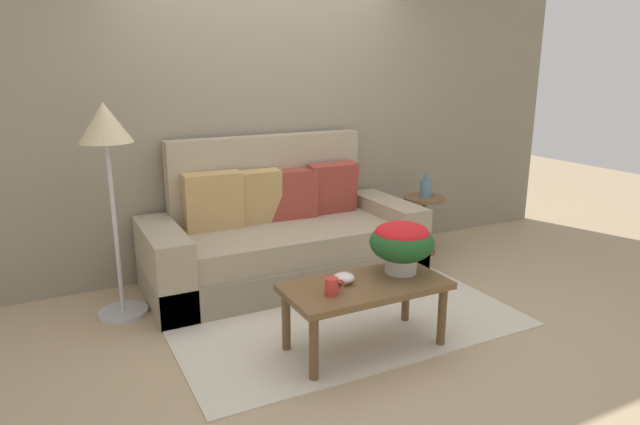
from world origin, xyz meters
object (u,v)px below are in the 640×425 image
(floor_lamp, at_px, (107,145))
(snack_bowl, at_px, (344,278))
(coffee_mug, at_px, (332,286))
(coffee_table, at_px, (365,293))
(potted_plant, at_px, (402,242))
(table_vase, at_px, (426,188))
(side_table, at_px, (424,214))
(couch, at_px, (282,239))

(floor_lamp, bearing_deg, snack_bowl, -44.34)
(floor_lamp, height_order, coffee_mug, floor_lamp)
(floor_lamp, bearing_deg, coffee_table, -43.01)
(potted_plant, distance_m, snack_bowl, 0.46)
(coffee_mug, distance_m, table_vase, 2.24)
(floor_lamp, distance_m, snack_bowl, 1.82)
(snack_bowl, distance_m, table_vase, 2.05)
(coffee_mug, bearing_deg, table_vase, 38.55)
(floor_lamp, distance_m, potted_plant, 2.07)
(coffee_mug, xyz_separation_m, snack_bowl, (0.15, 0.12, -0.02))
(snack_bowl, bearing_deg, coffee_mug, -141.15)
(table_vase, bearing_deg, floor_lamp, -177.59)
(side_table, distance_m, coffee_mug, 2.23)
(floor_lamp, bearing_deg, couch, 5.13)
(potted_plant, distance_m, coffee_mug, 0.61)
(side_table, relative_size, table_vase, 2.61)
(snack_bowl, bearing_deg, coffee_table, -26.61)
(coffee_table, bearing_deg, snack_bowl, 153.39)
(coffee_table, distance_m, potted_plant, 0.41)
(floor_lamp, distance_m, coffee_mug, 1.80)
(couch, distance_m, coffee_table, 1.33)
(potted_plant, bearing_deg, couch, 103.40)
(couch, xyz_separation_m, coffee_mug, (-0.27, -1.39, 0.14))
(coffee_table, bearing_deg, side_table, 42.23)
(coffee_table, bearing_deg, potted_plant, 11.13)
(side_table, bearing_deg, table_vase, 6.92)
(couch, bearing_deg, floor_lamp, -174.87)
(floor_lamp, relative_size, coffee_mug, 11.88)
(couch, height_order, coffee_mug, couch)
(floor_lamp, height_order, table_vase, floor_lamp)
(potted_plant, bearing_deg, snack_bowl, 179.92)
(side_table, relative_size, coffee_mug, 4.33)
(coffee_mug, height_order, snack_bowl, coffee_mug)
(couch, bearing_deg, snack_bowl, -95.51)
(coffee_table, distance_m, coffee_mug, 0.30)
(potted_plant, bearing_deg, coffee_mug, -168.38)
(coffee_table, relative_size, table_vase, 4.86)
(coffee_table, bearing_deg, couch, 89.92)
(potted_plant, xyz_separation_m, snack_bowl, (-0.43, 0.00, -0.17))
(coffee_table, height_order, coffee_mug, coffee_mug)
(couch, bearing_deg, coffee_mug, -100.98)
(side_table, distance_m, table_vase, 0.26)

